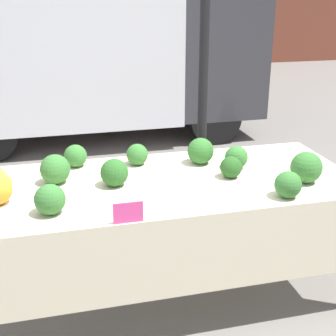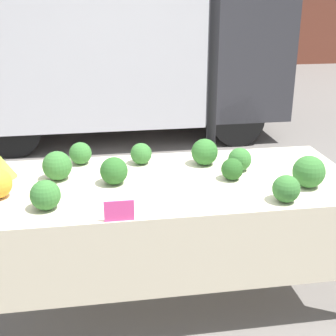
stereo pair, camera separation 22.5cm
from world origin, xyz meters
The scene contains 15 objects.
ground_plane centered at (0.00, 0.00, 0.00)m, with size 40.00×40.00×0.00m, color slate.
tent_pole centered at (0.43, 0.69, 1.32)m, with size 0.07×0.07×2.65m.
parked_truck centered at (-0.15, 3.93, 1.24)m, with size 4.08×2.29×2.33m.
market_table centered at (0.00, -0.07, 0.72)m, with size 2.25×0.98×0.80m.
broccoli_head_0 centered at (0.78, -0.22, 0.90)m, with size 0.19×0.19×0.19m.
broccoli_head_1 centered at (-0.32, 0.00, 0.89)m, with size 0.16×0.16×0.16m.
broccoli_head_2 centered at (-0.68, -0.28, 0.88)m, with size 0.16×0.16×0.16m.
broccoli_head_3 centered at (-0.65, 0.12, 0.89)m, with size 0.18×0.18×0.18m.
broccoli_head_4 centered at (0.47, 0.10, 0.88)m, with size 0.15×0.15×0.15m.
broccoli_head_5 centered at (-0.13, 0.31, 0.87)m, with size 0.14×0.14×0.14m.
broccoli_head_6 centered at (0.58, -0.39, 0.88)m, with size 0.15×0.15×0.15m.
broccoli_head_7 centered at (0.38, -0.04, 0.87)m, with size 0.13×0.13×0.13m.
broccoli_head_8 centered at (0.28, 0.23, 0.89)m, with size 0.17×0.17×0.17m.
broccoli_head_9 centered at (-0.52, 0.37, 0.88)m, with size 0.15×0.15×0.15m.
price_sign centered at (-0.32, -0.48, 0.86)m, with size 0.15×0.01×0.11m.
Camera 1 is at (-0.63, -2.50, 1.88)m, focal length 50.00 mm.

